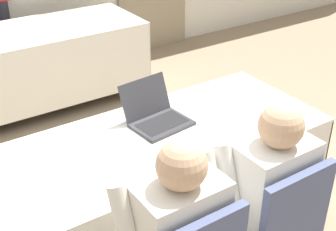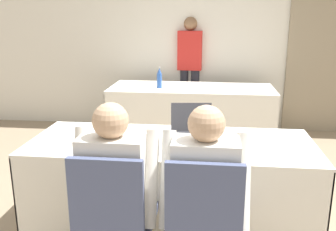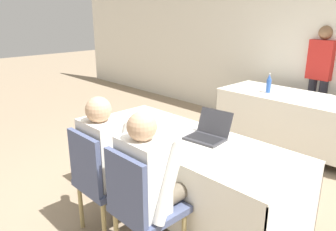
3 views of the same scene
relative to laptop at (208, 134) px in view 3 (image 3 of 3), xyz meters
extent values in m
plane|color=gray|center=(-0.15, -0.13, -0.77)|extent=(24.00, 24.00, 0.00)
cube|color=silver|center=(-0.15, 2.72, 0.58)|extent=(12.00, 0.06, 2.70)
cube|color=white|center=(-0.15, -0.13, -0.05)|extent=(2.07, 0.81, 0.02)
cube|color=white|center=(-0.15, -0.53, -0.36)|extent=(2.07, 0.01, 0.60)
cube|color=white|center=(-0.15, 0.27, -0.36)|extent=(2.07, 0.01, 0.60)
cube|color=white|center=(-1.18, -0.13, -0.36)|extent=(0.01, 0.81, 0.60)
cube|color=white|center=(0.88, -0.13, -0.36)|extent=(0.01, 0.81, 0.60)
cylinder|color=#333333|center=(-0.15, -0.13, -0.72)|extent=(0.06, 0.06, 0.11)
cube|color=white|center=(-0.11, 1.98, -0.05)|extent=(2.07, 0.81, 0.02)
cube|color=white|center=(-0.11, 1.58, -0.36)|extent=(2.07, 0.01, 0.60)
cube|color=white|center=(-0.11, 2.38, -0.36)|extent=(2.07, 0.01, 0.60)
cube|color=white|center=(-1.14, 1.98, -0.36)|extent=(0.01, 0.81, 0.60)
cylinder|color=#333333|center=(-0.11, 1.98, -0.72)|extent=(0.06, 0.06, 0.11)
cube|color=#333338|center=(0.01, -0.05, -0.03)|extent=(0.34, 0.26, 0.02)
cube|color=black|center=(0.01, -0.05, -0.02)|extent=(0.30, 0.19, 0.00)
cube|color=#333338|center=(-0.01, 0.11, 0.08)|extent=(0.33, 0.12, 0.21)
cube|color=black|center=(-0.01, 0.11, 0.08)|extent=(0.29, 0.10, 0.18)
cube|color=black|center=(-0.05, -0.36, -0.04)|extent=(0.09, 0.14, 0.01)
cube|color=#192333|center=(-0.05, -0.36, -0.03)|extent=(0.08, 0.13, 0.00)
cube|color=white|center=(-0.72, -0.17, -0.04)|extent=(0.22, 0.30, 0.00)
cube|color=white|center=(-0.17, 0.05, -0.04)|extent=(0.31, 0.36, 0.00)
cube|color=white|center=(0.32, 0.03, -0.04)|extent=(0.24, 0.32, 0.00)
cylinder|color=#2D5BB7|center=(-0.51, 1.88, 0.05)|extent=(0.06, 0.06, 0.18)
cone|color=#2D5BB7|center=(-0.51, 1.88, 0.17)|extent=(0.05, 0.05, 0.07)
cylinder|color=silver|center=(-0.51, 1.88, 0.21)|extent=(0.03, 0.03, 0.01)
cylinder|color=tan|center=(-0.23, -0.59, -0.57)|extent=(0.04, 0.04, 0.41)
cylinder|color=tan|center=(-0.58, -0.59, -0.57)|extent=(0.04, 0.04, 0.41)
cylinder|color=tan|center=(-0.23, -0.94, -0.57)|extent=(0.04, 0.04, 0.41)
cylinder|color=tan|center=(-0.58, -0.94, -0.57)|extent=(0.04, 0.04, 0.41)
cube|color=#4C567A|center=(-0.40, -0.76, -0.34)|extent=(0.44, 0.44, 0.05)
cube|color=#4C567A|center=(-0.40, -0.96, -0.09)|extent=(0.40, 0.04, 0.45)
cylinder|color=tan|center=(-0.06, -0.59, -0.57)|extent=(0.04, 0.04, 0.41)
cube|color=#4C567A|center=(0.11, -0.76, -0.34)|extent=(0.44, 0.44, 0.05)
cube|color=#4C567A|center=(0.11, -0.96, -0.09)|extent=(0.40, 0.04, 0.45)
cylinder|color=#665B4C|center=(-0.31, -0.63, -0.25)|extent=(0.13, 0.42, 0.13)
cylinder|color=#665B4C|center=(-0.49, -0.63, -0.25)|extent=(0.13, 0.42, 0.13)
cylinder|color=#665B4C|center=(-0.31, -0.45, -0.54)|extent=(0.10, 0.10, 0.46)
cylinder|color=#665B4C|center=(-0.49, -0.45, -0.54)|extent=(0.10, 0.10, 0.46)
cube|color=silver|center=(-0.40, -0.81, -0.05)|extent=(0.36, 0.22, 0.52)
cylinder|color=silver|center=(-0.19, -0.77, -0.04)|extent=(0.08, 0.26, 0.54)
cylinder|color=silver|center=(-0.61, -0.77, -0.04)|extent=(0.08, 0.26, 0.54)
sphere|color=tan|center=(-0.40, -0.81, 0.30)|extent=(0.20, 0.20, 0.20)
cylinder|color=#665B4C|center=(0.20, -0.63, -0.25)|extent=(0.13, 0.42, 0.13)
cylinder|color=#665B4C|center=(0.02, -0.63, -0.25)|extent=(0.13, 0.42, 0.13)
cylinder|color=#665B4C|center=(0.20, -0.45, -0.54)|extent=(0.10, 0.10, 0.46)
cylinder|color=#665B4C|center=(0.02, -0.45, -0.54)|extent=(0.10, 0.10, 0.46)
cube|color=white|center=(0.11, -0.81, -0.05)|extent=(0.36, 0.22, 0.52)
cylinder|color=white|center=(0.32, -0.77, -0.04)|extent=(0.08, 0.26, 0.54)
cylinder|color=white|center=(-0.10, -0.77, -0.04)|extent=(0.08, 0.26, 0.54)
sphere|color=tan|center=(0.11, -0.81, 0.30)|extent=(0.20, 0.20, 0.20)
cylinder|color=#33333D|center=(-0.25, 2.69, -0.35)|extent=(0.12, 0.12, 0.85)
cylinder|color=#33333D|center=(-0.09, 2.68, -0.35)|extent=(0.12, 0.12, 0.85)
cube|color=red|center=(-0.17, 2.69, 0.35)|extent=(0.35, 0.22, 0.55)
sphere|color=#8C6647|center=(-0.17, 2.69, 0.72)|extent=(0.19, 0.19, 0.19)
camera|label=1|loc=(-1.23, -1.97, 1.31)|focal=50.00mm
camera|label=2|loc=(0.12, -2.70, 0.85)|focal=40.00mm
camera|label=3|loc=(1.66, -2.07, 1.01)|focal=35.00mm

